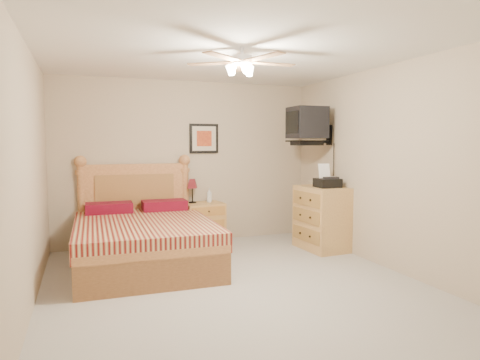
{
  "coord_description": "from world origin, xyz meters",
  "views": [
    {
      "loc": [
        -1.52,
        -4.27,
        1.56
      ],
      "look_at": [
        0.38,
        0.9,
        1.07
      ],
      "focal_mm": 32.0,
      "sensor_mm": 36.0,
      "label": 1
    }
  ],
  "objects": [
    {
      "name": "floor",
      "position": [
        0.0,
        0.0,
        0.0
      ],
      "size": [
        4.5,
        4.5,
        0.0
      ],
      "primitive_type": "plane",
      "color": "#9B958C",
      "rests_on": "ground"
    },
    {
      "name": "ceiling",
      "position": [
        0.0,
        0.0,
        2.5
      ],
      "size": [
        4.0,
        4.5,
        0.04
      ],
      "primitive_type": "cube",
      "color": "white",
      "rests_on": "ground"
    },
    {
      "name": "wall_back",
      "position": [
        0.0,
        2.25,
        1.25
      ],
      "size": [
        4.0,
        0.04,
        2.5
      ],
      "primitive_type": "cube",
      "color": "tan",
      "rests_on": "ground"
    },
    {
      "name": "wall_front",
      "position": [
        0.0,
        -2.25,
        1.25
      ],
      "size": [
        4.0,
        0.04,
        2.5
      ],
      "primitive_type": "cube",
      "color": "tan",
      "rests_on": "ground"
    },
    {
      "name": "wall_left",
      "position": [
        -2.0,
        0.0,
        1.25
      ],
      "size": [
        0.04,
        4.5,
        2.5
      ],
      "primitive_type": "cube",
      "color": "tan",
      "rests_on": "ground"
    },
    {
      "name": "wall_right",
      "position": [
        2.0,
        0.0,
        1.25
      ],
      "size": [
        0.04,
        4.5,
        2.5
      ],
      "primitive_type": "cube",
      "color": "tan",
      "rests_on": "ground"
    },
    {
      "name": "bed",
      "position": [
        -0.83,
        1.12,
        0.69
      ],
      "size": [
        1.66,
        2.16,
        1.38
      ],
      "primitive_type": null,
      "rotation": [
        0.0,
        0.0,
        -0.02
      ],
      "color": "#9E5E36",
      "rests_on": "ground"
    },
    {
      "name": "nightstand",
      "position": [
        0.19,
        2.0,
        0.32
      ],
      "size": [
        0.62,
        0.49,
        0.64
      ],
      "primitive_type": "cube",
      "rotation": [
        0.0,
        0.0,
        0.09
      ],
      "color": "#AE773E",
      "rests_on": "ground"
    },
    {
      "name": "table_lamp",
      "position": [
        0.04,
        2.08,
        0.82
      ],
      "size": [
        0.26,
        0.26,
        0.37
      ],
      "primitive_type": null,
      "rotation": [
        0.0,
        0.0,
        0.43
      ],
      "color": "#5D1015",
      "rests_on": "nightstand"
    },
    {
      "name": "lotion_bottle",
      "position": [
        0.3,
        2.05,
        0.75
      ],
      "size": [
        0.09,
        0.09,
        0.22
      ],
      "primitive_type": "imported",
      "rotation": [
        0.0,
        0.0,
        0.11
      ],
      "color": "silver",
      "rests_on": "nightstand"
    },
    {
      "name": "framed_picture",
      "position": [
        0.27,
        2.23,
        1.62
      ],
      "size": [
        0.46,
        0.04,
        0.46
      ],
      "primitive_type": "cube",
      "color": "black",
      "rests_on": "wall_back"
    },
    {
      "name": "dresser",
      "position": [
        1.73,
        1.09,
        0.46
      ],
      "size": [
        0.59,
        0.81,
        0.92
      ],
      "primitive_type": "cube",
      "rotation": [
        0.0,
        0.0,
        0.06
      ],
      "color": "#AD7D48",
      "rests_on": "ground"
    },
    {
      "name": "fax_machine",
      "position": [
        1.75,
        0.99,
        1.09
      ],
      "size": [
        0.33,
        0.35,
        0.34
      ],
      "primitive_type": null,
      "rotation": [
        0.0,
        0.0,
        -0.05
      ],
      "color": "black",
      "rests_on": "dresser"
    },
    {
      "name": "magazine_lower",
      "position": [
        1.73,
        1.35,
        0.93
      ],
      "size": [
        0.23,
        0.29,
        0.03
      ],
      "primitive_type": "imported",
      "rotation": [
        0.0,
        0.0,
        -0.11
      ],
      "color": "beige",
      "rests_on": "dresser"
    },
    {
      "name": "magazine_upper",
      "position": [
        1.75,
        1.37,
        0.96
      ],
      "size": [
        0.26,
        0.33,
        0.02
      ],
      "primitive_type": "imported",
      "rotation": [
        0.0,
        0.0,
        0.13
      ],
      "color": "tan",
      "rests_on": "magazine_lower"
    },
    {
      "name": "wall_tv",
      "position": [
        1.75,
        1.34,
        1.81
      ],
      "size": [
        0.56,
        0.46,
        0.58
      ],
      "primitive_type": null,
      "color": "black",
      "rests_on": "wall_right"
    },
    {
      "name": "ceiling_fan",
      "position": [
        0.0,
        -0.2,
        2.36
      ],
      "size": [
        1.14,
        1.14,
        0.28
      ],
      "primitive_type": null,
      "color": "white",
      "rests_on": "ceiling"
    }
  ]
}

